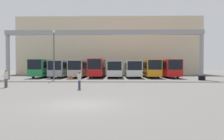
% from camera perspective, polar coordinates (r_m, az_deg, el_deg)
% --- Properties ---
extents(ground_plane, '(200.00, 200.00, 0.00)m').
position_cam_1_polar(ground_plane, '(12.28, -8.46, -8.94)').
color(ground_plane, '#514F4C').
extents(building_backdrop, '(46.06, 12.00, 14.28)m').
position_cam_1_polar(building_backdrop, '(59.63, -0.67, 5.92)').
color(building_backdrop, beige).
rests_on(building_backdrop, ground).
extents(overhead_gantry, '(30.60, 0.80, 7.62)m').
position_cam_1_polar(overhead_gantry, '(34.01, -2.19, 8.33)').
color(overhead_gantry, gray).
rests_on(overhead_gantry, ground).
extents(bus_slot_0, '(2.54, 10.34, 3.26)m').
position_cam_1_polar(bus_slot_0, '(42.90, -17.14, 0.71)').
color(bus_slot_0, '#268C4C').
rests_on(bus_slot_0, ground).
extents(bus_slot_1, '(2.50, 10.29, 3.06)m').
position_cam_1_polar(bus_slot_1, '(41.95, -12.88, 0.57)').
color(bus_slot_1, '#999EA5').
rests_on(bus_slot_1, ground).
extents(bus_slot_2, '(2.44, 11.12, 3.08)m').
position_cam_1_polar(bus_slot_2, '(41.67, -8.35, 0.60)').
color(bus_slot_2, beige).
rests_on(bus_slot_2, ground).
extents(bus_slot_3, '(2.44, 12.35, 3.33)m').
position_cam_1_polar(bus_slot_3, '(41.86, -3.76, 0.80)').
color(bus_slot_3, red).
rests_on(bus_slot_3, ground).
extents(bus_slot_4, '(2.55, 11.01, 2.96)m').
position_cam_1_polar(bus_slot_4, '(41.03, 0.74, 0.51)').
color(bus_slot_4, silver).
rests_on(bus_slot_4, ground).
extents(bus_slot_5, '(2.61, 11.92, 3.00)m').
position_cam_1_polar(bus_slot_5, '(41.58, 5.29, 0.55)').
color(bus_slot_5, silver).
rests_on(bus_slot_5, ground).
extents(bus_slot_6, '(2.45, 12.12, 3.19)m').
position_cam_1_polar(bus_slot_6, '(42.04, 9.76, 0.69)').
color(bus_slot_6, orange).
rests_on(bus_slot_6, ground).
extents(bus_slot_7, '(2.54, 11.90, 3.20)m').
position_cam_1_polar(bus_slot_7, '(42.53, 14.18, 0.69)').
color(bus_slot_7, red).
rests_on(bus_slot_7, ground).
extents(pedestrian_far_center, '(0.37, 0.37, 1.76)m').
position_cam_1_polar(pedestrian_far_center, '(24.01, -25.96, -1.88)').
color(pedestrian_far_center, brown).
rests_on(pedestrian_far_center, ground).
extents(pedestrian_near_left, '(0.34, 0.34, 1.63)m').
position_cam_1_polar(pedestrian_near_left, '(20.10, -8.52, -2.54)').
color(pedestrian_near_left, navy).
rests_on(pedestrian_near_left, ground).
extents(traffic_cone, '(0.43, 0.43, 0.55)m').
position_cam_1_polar(traffic_cone, '(33.38, -10.60, -2.11)').
color(traffic_cone, orange).
rests_on(traffic_cone, ground).
extents(tire_stack, '(1.04, 1.04, 0.72)m').
position_cam_1_polar(tire_stack, '(34.87, 22.41, -1.90)').
color(tire_stack, black).
rests_on(tire_stack, ground).
extents(lamp_post, '(0.36, 0.36, 7.33)m').
position_cam_1_polar(lamp_post, '(33.40, -14.94, 4.30)').
color(lamp_post, '#595B60').
rests_on(lamp_post, ground).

